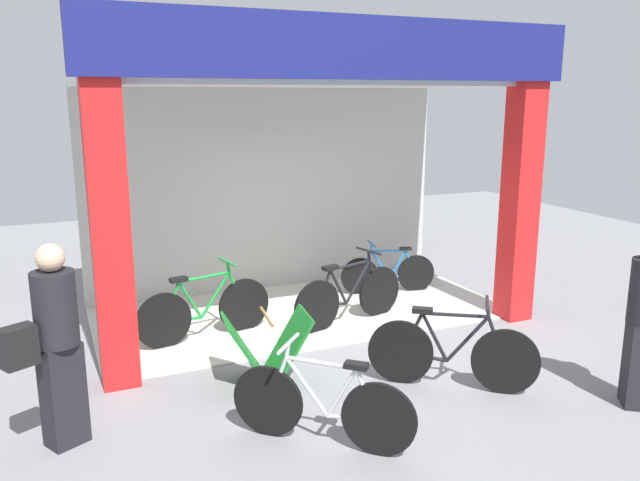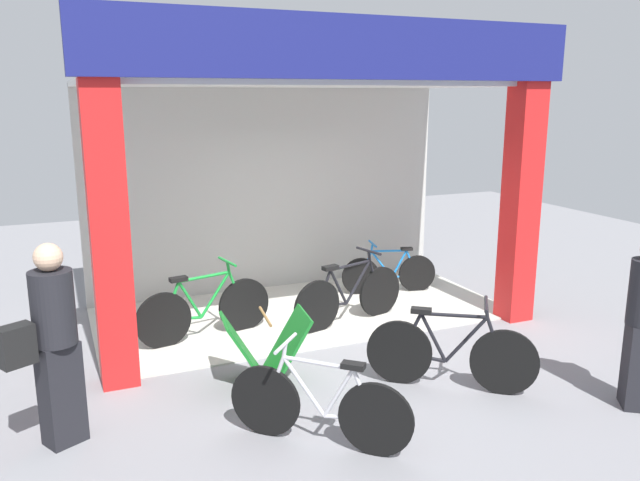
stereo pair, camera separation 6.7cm
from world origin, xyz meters
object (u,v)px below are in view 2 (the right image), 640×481
Objects in this scene: bicycle_inside_1 at (389,273)px; sandwich_board_sign at (266,349)px; pedestrian_1 at (53,342)px; bicycle_inside_0 at (205,309)px; bicycle_inside_2 at (349,296)px; bicycle_parked_0 at (450,353)px; bicycle_parked_1 at (320,406)px.

bicycle_inside_1 is 3.43m from sandwich_board_sign.
bicycle_inside_1 reaches higher than sandwich_board_sign.
bicycle_inside_0 is at bearing 48.33° from pedestrian_1.
pedestrian_1 is at bearing -154.57° from bicycle_inside_2.
pedestrian_1 is at bearing 173.65° from bicycle_parked_0.
sandwich_board_sign is (-1.53, -1.22, -0.01)m from bicycle_inside_2.
bicycle_inside_2 is at bearing 93.81° from bicycle_parked_0.
bicycle_inside_2 is (-1.12, -0.95, 0.06)m from bicycle_inside_1.
pedestrian_1 reaches higher than bicycle_inside_0.
sandwich_board_sign is at bearing 152.77° from bicycle_parked_0.
pedestrian_1 reaches higher than bicycle_inside_1.
bicycle_inside_1 is (2.96, 0.74, -0.06)m from bicycle_inside_0.
bicycle_inside_1 is 1.14× the size of bicycle_parked_1.
bicycle_inside_0 is at bearing 102.23° from sandwich_board_sign.
bicycle_inside_2 is at bearing -6.51° from bicycle_inside_0.
bicycle_inside_2 is 3.93m from pedestrian_1.
pedestrian_1 is at bearing 156.44° from bicycle_parked_1.
bicycle_inside_2 reaches higher than bicycle_inside_1.
bicycle_inside_0 is 1.85m from bicycle_inside_2.
bicycle_inside_1 is 1.02× the size of bicycle_parked_0.
bicycle_inside_0 is at bearing 97.17° from bicycle_parked_1.
bicycle_inside_2 is 0.96× the size of pedestrian_1.
bicycle_inside_2 is 1.36× the size of bicycle_parked_1.
bicycle_parked_0 reaches higher than sandwich_board_sign.
pedestrian_1 is (-1.68, -1.88, 0.54)m from bicycle_inside_0.
bicycle_parked_1 is at bearing -82.83° from bicycle_inside_0.
bicycle_inside_2 reaches higher than sandwich_board_sign.
bicycle_inside_0 is 2.79m from bicycle_parked_1.
bicycle_inside_2 is 2.08m from bicycle_parked_0.
bicycle_parked_1 is at bearing -126.71° from bicycle_inside_1.
sandwich_board_sign is at bearing -140.70° from bicycle_inside_1.
pedestrian_1 is (-4.64, -2.62, 0.61)m from bicycle_inside_1.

